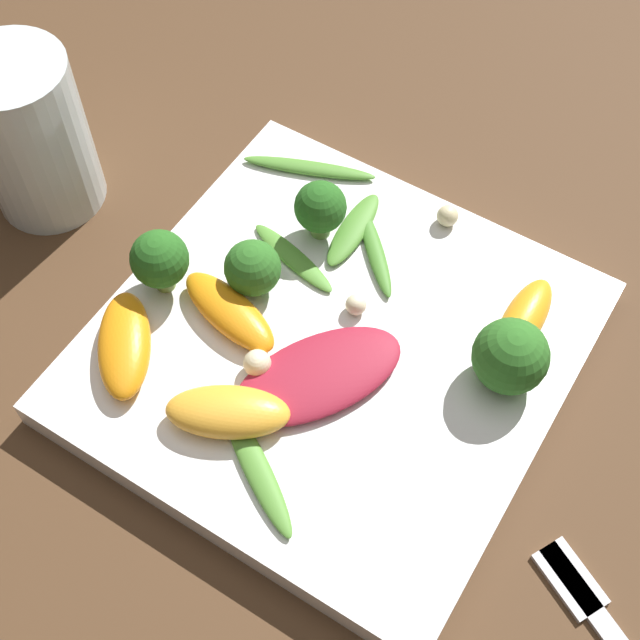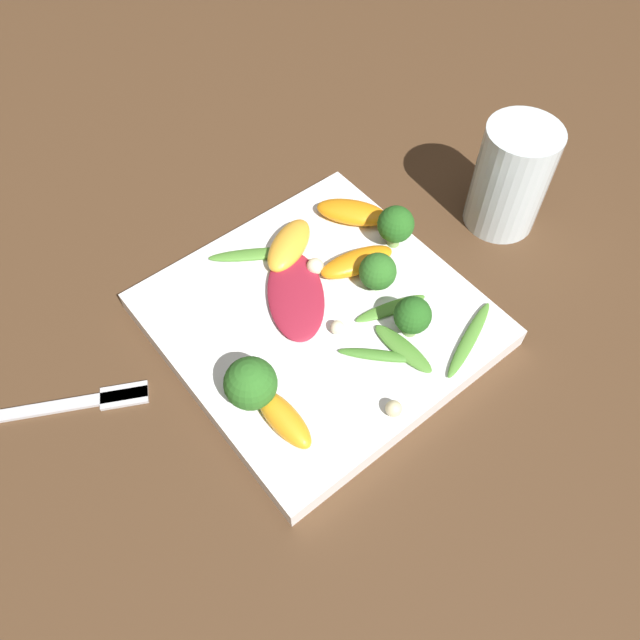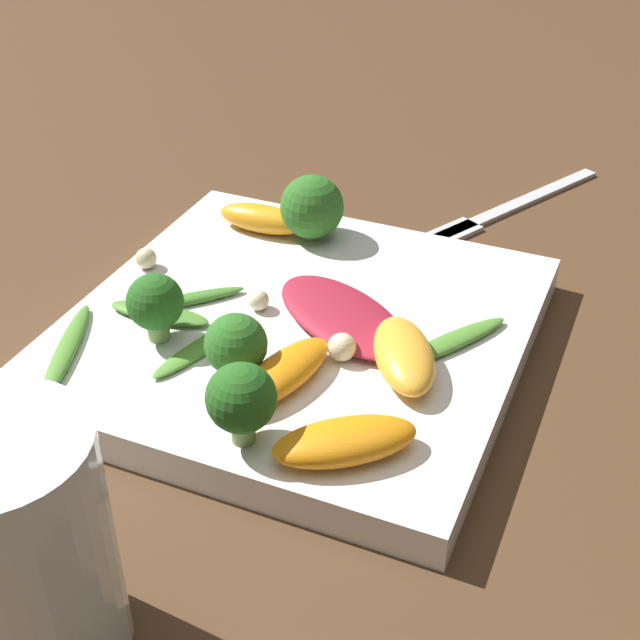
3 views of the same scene
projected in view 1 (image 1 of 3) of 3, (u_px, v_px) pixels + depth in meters
ground_plane at (332, 361)px, 0.55m from camera, size 2.40×2.40×0.00m
plate at (333, 352)px, 0.54m from camera, size 0.26×0.26×0.02m
drinking_glass at (31, 135)px, 0.57m from camera, size 0.07×0.07×0.11m
radicchio_leaf_0 at (319, 375)px, 0.51m from camera, size 0.12×0.10×0.01m
orange_segment_0 at (229, 311)px, 0.53m from camera, size 0.04×0.08×0.02m
orange_segment_1 at (124, 345)px, 0.52m from camera, size 0.08×0.07×0.02m
orange_segment_2 at (524, 319)px, 0.52m from camera, size 0.06×0.02×0.02m
orange_segment_3 at (228, 412)px, 0.49m from camera, size 0.06×0.08×0.02m
broccoli_floret_0 at (510, 357)px, 0.50m from camera, size 0.04×0.04×0.04m
broccoli_floret_1 at (320, 208)px, 0.55m from camera, size 0.03×0.03×0.04m
broccoli_floret_2 at (253, 269)px, 0.53m from camera, size 0.03×0.03×0.04m
broccoli_floret_3 at (160, 260)px, 0.53m from camera, size 0.04×0.04×0.04m
arugula_sprig_0 at (293, 258)px, 0.56m from camera, size 0.03×0.07×0.00m
arugula_sprig_1 at (375, 252)px, 0.56m from camera, size 0.06×0.06×0.01m
arugula_sprig_2 at (256, 468)px, 0.48m from camera, size 0.06×0.08×0.01m
arugula_sprig_3 at (353, 229)px, 0.57m from camera, size 0.07×0.02×0.01m
arugula_sprig_4 at (309, 168)px, 0.60m from camera, size 0.04×0.09×0.01m
macadamia_nut_0 at (350, 302)px, 0.53m from camera, size 0.01×0.01×0.01m
macadamia_nut_1 at (448, 216)px, 0.57m from camera, size 0.01×0.01×0.01m
macadamia_nut_2 at (257, 363)px, 0.51m from camera, size 0.02×0.02×0.02m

